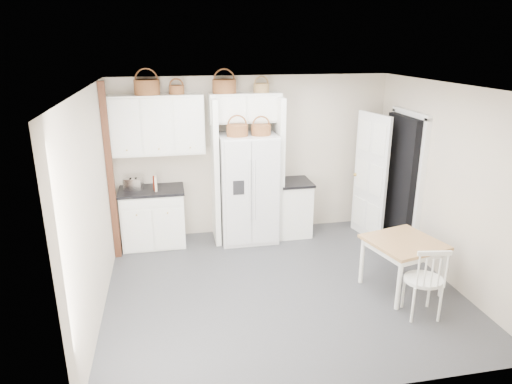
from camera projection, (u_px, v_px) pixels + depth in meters
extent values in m
plane|color=#3F3F3F|center=(281.00, 286.00, 6.08)|extent=(4.50, 4.50, 0.00)
plane|color=white|center=(285.00, 87.00, 5.26)|extent=(4.50, 4.50, 0.00)
plane|color=#B6A99C|center=(253.00, 156.00, 7.53)|extent=(4.50, 0.00, 4.50)
plane|color=#B6A99C|center=(93.00, 206.00, 5.26)|extent=(0.00, 4.00, 4.00)
plane|color=#B6A99C|center=(446.00, 184.00, 6.08)|extent=(0.00, 4.00, 4.00)
cube|color=silver|center=(248.00, 188.00, 7.30)|extent=(0.90, 0.72, 1.74)
cube|color=white|center=(153.00, 218.00, 7.22)|extent=(0.96, 0.60, 0.89)
cube|color=white|center=(294.00, 208.00, 7.64)|extent=(0.50, 0.60, 0.88)
cube|color=#A97D47|center=(402.00, 265.00, 5.90)|extent=(1.01, 1.01, 0.69)
cube|color=white|center=(424.00, 280.00, 5.31)|extent=(0.51, 0.47, 0.93)
cube|color=black|center=(151.00, 190.00, 7.07)|extent=(1.00, 0.64, 0.04)
cube|color=black|center=(294.00, 182.00, 7.49)|extent=(0.54, 0.64, 0.04)
cube|color=silver|center=(134.00, 184.00, 6.98)|extent=(0.31, 0.23, 0.19)
cube|color=maroon|center=(155.00, 184.00, 6.97)|extent=(0.06, 0.15, 0.21)
cube|color=beige|center=(156.00, 184.00, 6.97)|extent=(0.03, 0.15, 0.22)
cylinder|color=#552F1E|center=(147.00, 87.00, 6.71)|extent=(0.37, 0.37, 0.22)
cylinder|color=#552F1E|center=(177.00, 90.00, 6.81)|extent=(0.23, 0.23, 0.13)
cylinder|color=#552F1E|center=(224.00, 86.00, 6.92)|extent=(0.36, 0.36, 0.20)
cylinder|color=brown|center=(261.00, 88.00, 7.04)|extent=(0.24, 0.24, 0.14)
cylinder|color=#552F1E|center=(237.00, 130.00, 6.88)|extent=(0.33, 0.33, 0.17)
cylinder|color=#552F1E|center=(261.00, 130.00, 6.95)|extent=(0.30, 0.30, 0.16)
cube|color=white|center=(158.00, 125.00, 6.91)|extent=(1.40, 0.34, 0.90)
cube|color=white|center=(245.00, 107.00, 7.09)|extent=(1.12, 0.34, 0.45)
cube|color=white|center=(215.00, 172.00, 7.18)|extent=(0.08, 0.60, 2.30)
cube|color=white|center=(278.00, 168.00, 7.36)|extent=(0.08, 0.60, 2.30)
cube|color=#431E13|center=(110.00, 174.00, 6.52)|extent=(0.09, 0.09, 2.60)
cube|color=black|center=(401.00, 182.00, 7.08)|extent=(0.18, 0.85, 2.05)
cube|color=white|center=(370.00, 177.00, 7.33)|extent=(0.21, 0.79, 2.05)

